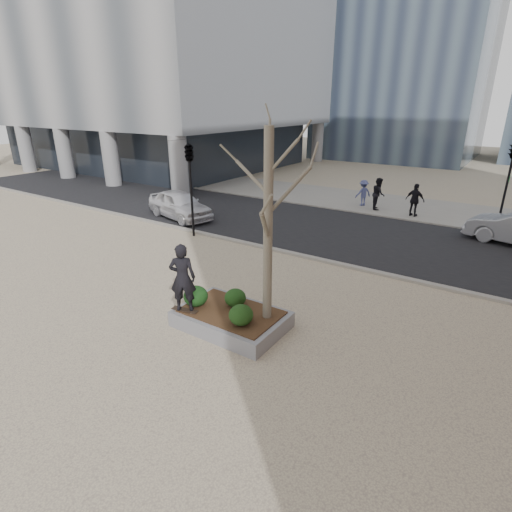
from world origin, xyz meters
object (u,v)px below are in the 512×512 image
Objects in this scene: planter at (232,319)px; skateboard at (185,311)px; skateboarder at (183,278)px; police_car at (180,204)px.

skateboard reaches higher than planter.
skateboard is at bearing 180.00° from skateboarder.
police_car is at bearing 123.28° from skateboard.
police_car reaches higher than planter.
skateboard is at bearing -121.04° from police_car.
planter is at bearing -114.85° from police_car.
police_car is (-9.22, 7.53, 0.55)m from planter.
skateboarder is (-1.10, -0.71, 1.28)m from planter.
skateboarder is 11.59m from police_car.
planter is 11.91m from police_car.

